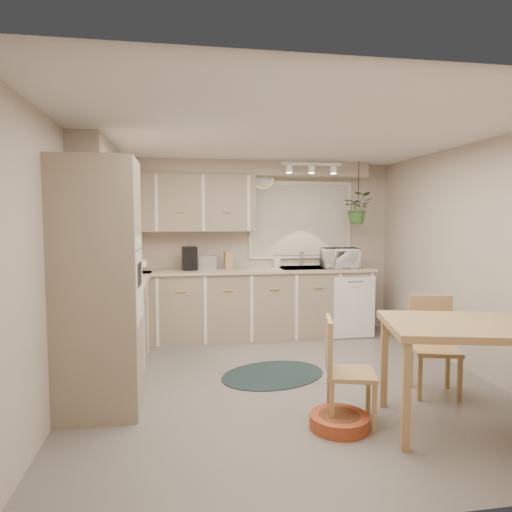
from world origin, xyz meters
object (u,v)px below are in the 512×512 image
Objects in this scene: dining_table at (474,376)px; chair_left at (351,371)px; pet_bed at (339,421)px; chair_back at (435,347)px; microwave at (340,256)px; braided_rug at (273,375)px.

chair_left is (-0.88, 0.28, 0.00)m from dining_table.
chair_back is at bearing 25.13° from pet_bed.
microwave reaches higher than chair_left.
chair_back is at bearing -83.02° from microwave.
dining_table is 2.64× the size of microwave.
pet_bed is at bearing -37.93° from chair_left.
chair_back is at bearing 128.16° from chair_left.
microwave reaches higher than pet_bed.
chair_back is at bearing 82.46° from dining_table.
chair_left is 1.82× the size of pet_bed.
microwave is (0.85, 2.62, 0.69)m from chair_left.
braided_rug is (-1.27, 1.45, -0.41)m from dining_table.
microwave is (-0.03, 2.90, 0.69)m from dining_table.
dining_table is at bearing 87.15° from chair_left.
chair_back reaches higher than dining_table.
pet_bed is at bearing -105.92° from microwave.
chair_back is 2.30m from microwave.
chair_back reaches higher than braided_rug.
microwave is (1.24, 1.46, 1.10)m from braided_rug.
braided_rug is 2.25× the size of microwave.
chair_back is 1.94× the size of pet_bed.
dining_table is at bearing 97.98° from chair_back.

